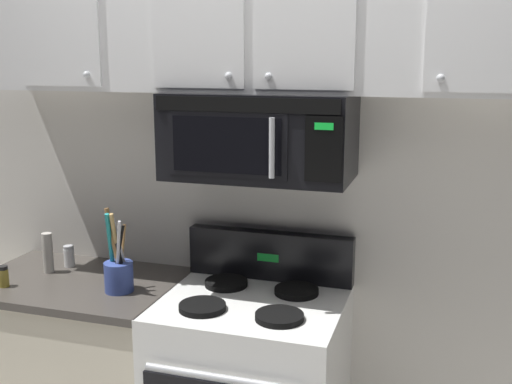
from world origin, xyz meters
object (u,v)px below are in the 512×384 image
object	(u,v)px
over_range_microwave	(260,136)
utensil_crock_blue	(118,270)
salt_shaker	(69,256)
pepper_mill	(48,253)
spice_jar	(4,276)

from	to	relation	value
over_range_microwave	utensil_crock_blue	bearing A→B (deg)	-162.62
over_range_microwave	salt_shaker	distance (m)	1.16
pepper_mill	spice_jar	size ratio (longest dim) A/B	2.00
salt_shaker	spice_jar	xyz separation A→B (m)	(-0.12, -0.32, -0.00)
salt_shaker	spice_jar	world-z (taller)	salt_shaker
utensil_crock_blue	over_range_microwave	bearing A→B (deg)	17.38
spice_jar	utensil_crock_blue	bearing A→B (deg)	11.44
utensil_crock_blue	spice_jar	world-z (taller)	utensil_crock_blue
utensil_crock_blue	salt_shaker	world-z (taller)	utensil_crock_blue
salt_shaker	pepper_mill	world-z (taller)	pepper_mill
pepper_mill	salt_shaker	bearing A→B (deg)	67.94
over_range_microwave	utensil_crock_blue	xyz separation A→B (m)	(-0.58, -0.18, -0.58)
pepper_mill	spice_jar	bearing A→B (deg)	-109.02
spice_jar	pepper_mill	bearing A→B (deg)	70.98
salt_shaker	spice_jar	distance (m)	0.34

